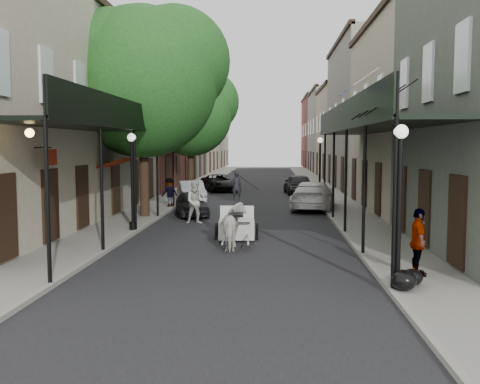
# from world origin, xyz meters

# --- Properties ---
(ground) EXTENTS (140.00, 140.00, 0.00)m
(ground) POSITION_xyz_m (0.00, 0.00, 0.00)
(ground) COLOR gray
(ground) RESTS_ON ground
(road) EXTENTS (8.00, 90.00, 0.01)m
(road) POSITION_xyz_m (0.00, 20.00, 0.01)
(road) COLOR black
(road) RESTS_ON ground
(sidewalk_left) EXTENTS (2.20, 90.00, 0.12)m
(sidewalk_left) POSITION_xyz_m (-5.00, 20.00, 0.06)
(sidewalk_left) COLOR gray
(sidewalk_left) RESTS_ON ground
(sidewalk_right) EXTENTS (2.20, 90.00, 0.12)m
(sidewalk_right) POSITION_xyz_m (5.00, 20.00, 0.06)
(sidewalk_right) COLOR gray
(sidewalk_right) RESTS_ON ground
(building_row_left) EXTENTS (5.00, 80.00, 10.50)m
(building_row_left) POSITION_xyz_m (-8.60, 30.00, 5.25)
(building_row_left) COLOR #B6AE91
(building_row_left) RESTS_ON ground
(building_row_right) EXTENTS (5.00, 80.00, 10.50)m
(building_row_right) POSITION_xyz_m (8.60, 30.00, 5.25)
(building_row_right) COLOR gray
(building_row_right) RESTS_ON ground
(gallery_left) EXTENTS (2.20, 18.05, 4.88)m
(gallery_left) POSITION_xyz_m (-4.79, 6.98, 4.05)
(gallery_left) COLOR black
(gallery_left) RESTS_ON sidewalk_left
(gallery_right) EXTENTS (2.20, 18.05, 4.88)m
(gallery_right) POSITION_xyz_m (4.79, 6.98, 4.05)
(gallery_right) COLOR black
(gallery_right) RESTS_ON sidewalk_right
(tree_near) EXTENTS (7.31, 6.80, 9.63)m
(tree_near) POSITION_xyz_m (-4.20, 10.18, 6.49)
(tree_near) COLOR #382619
(tree_near) RESTS_ON sidewalk_left
(tree_far) EXTENTS (6.45, 6.00, 8.61)m
(tree_far) POSITION_xyz_m (-4.25, 24.18, 5.84)
(tree_far) COLOR #382619
(tree_far) RESTS_ON sidewalk_left
(lamppost_right_near) EXTENTS (0.32, 0.32, 3.71)m
(lamppost_right_near) POSITION_xyz_m (4.10, -2.00, 2.05)
(lamppost_right_near) COLOR black
(lamppost_right_near) RESTS_ON sidewalk_right
(lamppost_left) EXTENTS (0.32, 0.32, 3.71)m
(lamppost_left) POSITION_xyz_m (-4.10, 6.00, 2.05)
(lamppost_left) COLOR black
(lamppost_left) RESTS_ON sidewalk_left
(lamppost_right_far) EXTENTS (0.32, 0.32, 3.71)m
(lamppost_right_far) POSITION_xyz_m (4.10, 18.00, 2.05)
(lamppost_right_far) COLOR black
(lamppost_right_far) RESTS_ON sidewalk_right
(horse) EXTENTS (0.88, 1.79, 1.48)m
(horse) POSITION_xyz_m (0.07, 2.97, 0.74)
(horse) COLOR silver
(horse) RESTS_ON ground
(carriage) EXTENTS (1.61, 2.24, 2.48)m
(carriage) POSITION_xyz_m (-0.04, 5.27, 0.96)
(carriage) COLOR black
(carriage) RESTS_ON ground
(pedestrian_walking) EXTENTS (1.06, 0.90, 1.89)m
(pedestrian_walking) POSITION_xyz_m (-2.00, 8.48, 0.95)
(pedestrian_walking) COLOR beige
(pedestrian_walking) RESTS_ON ground
(pedestrian_sidewalk_left) EXTENTS (1.11, 1.05, 1.51)m
(pedestrian_sidewalk_left) POSITION_xyz_m (-4.20, 13.88, 0.88)
(pedestrian_sidewalk_left) COLOR gray
(pedestrian_sidewalk_left) RESTS_ON sidewalk_left
(pedestrian_sidewalk_right) EXTENTS (0.45, 1.01, 1.69)m
(pedestrian_sidewalk_right) POSITION_xyz_m (4.89, -0.76, 0.97)
(pedestrian_sidewalk_right) COLOR gray
(pedestrian_sidewalk_right) RESTS_ON sidewalk_right
(car_left_near) EXTENTS (2.24, 3.72, 1.18)m
(car_left_near) POSITION_xyz_m (-2.60, 11.14, 0.59)
(car_left_near) COLOR black
(car_left_near) RESTS_ON ground
(car_left_mid) EXTENTS (2.33, 4.11, 1.28)m
(car_left_mid) POSITION_xyz_m (-3.47, 16.81, 0.64)
(car_left_mid) COLOR #A9A8AE
(car_left_mid) RESTS_ON ground
(car_left_far) EXTENTS (3.55, 4.92, 1.24)m
(car_left_far) POSITION_xyz_m (-2.60, 24.88, 0.62)
(car_left_far) COLOR black
(car_left_far) RESTS_ON ground
(car_right_near) EXTENTS (2.86, 5.35, 1.48)m
(car_right_near) POSITION_xyz_m (3.41, 14.00, 0.74)
(car_right_near) COLOR silver
(car_right_near) RESTS_ON ground
(car_right_far) EXTENTS (2.03, 4.30, 1.42)m
(car_right_far) POSITION_xyz_m (3.04, 22.66, 0.71)
(car_right_far) COLOR black
(car_right_far) RESTS_ON ground
(trash_bags) EXTENTS (0.82, 0.97, 0.47)m
(trash_bags) POSITION_xyz_m (4.32, -2.03, 0.34)
(trash_bags) COLOR black
(trash_bags) RESTS_ON sidewalk_right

